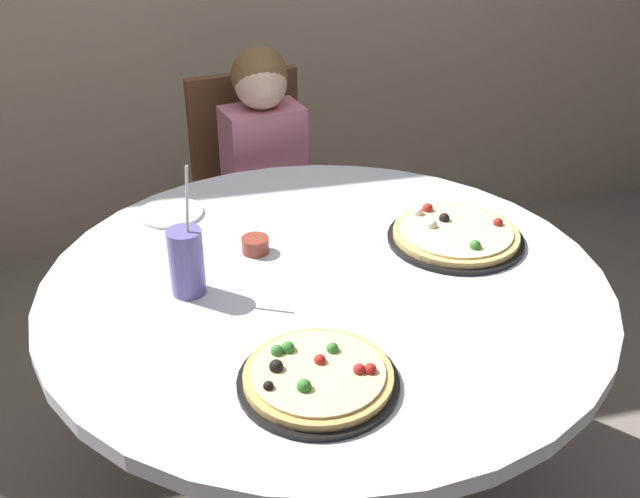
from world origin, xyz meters
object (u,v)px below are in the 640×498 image
Objects in this scene: dining_table at (325,307)px; sauce_bowl at (255,245)px; diner_child at (274,227)px; soda_cup at (187,262)px; pizza_veggie at (455,235)px; pizza_cheese at (318,377)px; chair_wooden at (256,194)px; plate_small at (171,213)px.

dining_table is 0.24m from sauce_bowl.
soda_cup is (-0.33, -0.76, 0.35)m from diner_child.
soda_cup reaches higher than pizza_veggie.
dining_table is 4.27× the size of pizza_cheese.
diner_child reaches higher than chair_wooden.
dining_table is 0.96m from chair_wooden.
chair_wooden is at bearing 91.01° from dining_table.
sauce_bowl is 0.33m from plate_small.
chair_wooden is 0.19m from diner_child.
plate_small is at bearing 155.19° from pizza_veggie.
pizza_veggie is 1.15× the size of soda_cup.
plate_small is (-0.34, 0.42, 0.09)m from dining_table.
pizza_veggie reaches higher than sauce_bowl.
chair_wooden is 2.69× the size of pizza_veggie.
diner_child is 3.43× the size of pizza_cheese.
dining_table is at bearing -165.92° from pizza_veggie.
diner_child is at bearing 66.21° from soda_cup.
plate_small is at bearing -134.88° from diner_child.
sauce_bowl is at bearing -104.21° from diner_child.
pizza_cheese is (-0.11, -0.37, 0.10)m from dining_table.
diner_child reaches higher than soda_cup.
chair_wooden is at bearing 114.40° from pizza_veggie.
sauce_bowl is (-0.12, -0.79, 0.24)m from chair_wooden.
pizza_cheese is at bearing -61.49° from soda_cup.
diner_child is 0.56m from plate_small.
plate_small is (-0.35, -0.35, 0.27)m from diner_child.
sauce_bowl is (-0.51, 0.07, 0.00)m from pizza_veggie.
sauce_bowl is at bearing 131.33° from dining_table.
pizza_veggie is at bearing -65.60° from chair_wooden.
soda_cup is at bearing -140.80° from sauce_bowl.
chair_wooden is 0.66m from plate_small.
dining_table is 0.40m from pizza_veggie.
pizza_veggie is 0.52m from sauce_bowl.
soda_cup is (-0.30, -0.94, 0.30)m from chair_wooden.
diner_child is 0.90m from soda_cup.
pizza_veggie is 5.05× the size of sauce_bowl.
plate_small is (-0.71, 0.33, -0.01)m from pizza_veggie.
plate_small is at bearing 92.20° from soda_cup.
soda_cup reaches higher than dining_table.
dining_table is at bearing -51.41° from plate_small.
dining_table is 1.25× the size of diner_child.
pizza_cheese is (-0.48, -0.47, 0.00)m from pizza_veggie.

